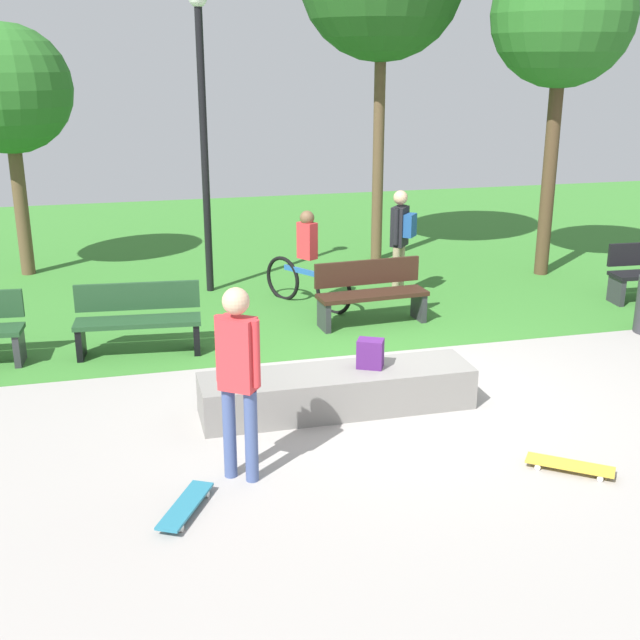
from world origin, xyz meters
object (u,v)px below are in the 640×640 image
at_px(concrete_ledge, 337,391).
at_px(cyclist_on_bicycle, 307,266).
at_px(park_bench_far_right, 138,318).
at_px(park_bench_far_left, 371,291).
at_px(lamp_post, 203,117).
at_px(pedestrian_with_backpack, 401,234).
at_px(skateboard_spare, 570,465).
at_px(tree_young_birch, 8,91).
at_px(tree_broad_elm, 563,16).
at_px(backpack_on_ledge, 370,354).
at_px(skateboard_by_ledge, 186,506).
at_px(skater_performing_trick, 238,369).

bearing_deg(concrete_ledge, cyclist_on_bicycle, 81.31).
bearing_deg(cyclist_on_bicycle, park_bench_far_right, -149.73).
relative_size(park_bench_far_left, lamp_post, 0.35).
bearing_deg(pedestrian_with_backpack, lamp_post, 159.76).
bearing_deg(lamp_post, skateboard_spare, -70.23).
bearing_deg(cyclist_on_bicycle, tree_young_birch, 144.83).
xyz_separation_m(tree_broad_elm, lamp_post, (-5.86, 0.37, -1.52)).
height_order(backpack_on_ledge, tree_young_birch, tree_young_birch).
height_order(backpack_on_ledge, skateboard_spare, backpack_on_ledge).
xyz_separation_m(concrete_ledge, lamp_post, (-0.77, 5.11, 2.58)).
xyz_separation_m(park_bench_far_left, lamp_post, (-2.05, 2.30, 2.32)).
distance_m(skateboard_by_ledge, pedestrian_with_backpack, 7.04).
xyz_separation_m(park_bench_far_left, tree_broad_elm, (3.81, 1.93, 3.84)).
relative_size(tree_broad_elm, pedestrian_with_backpack, 3.23).
bearing_deg(lamp_post, cyclist_on_bicycle, -41.39).
height_order(park_bench_far_right, pedestrian_with_backpack, pedestrian_with_backpack).
distance_m(tree_young_birch, tree_broad_elm, 9.24).
distance_m(skateboard_spare, park_bench_far_right, 5.69).
bearing_deg(backpack_on_ledge, cyclist_on_bicycle, 113.51).
bearing_deg(pedestrian_with_backpack, concrete_ledge, -118.12).
relative_size(concrete_ledge, skateboard_spare, 3.94).
relative_size(skater_performing_trick, lamp_post, 0.39).
relative_size(skateboard_spare, tree_young_birch, 0.18).
relative_size(concrete_ledge, pedestrian_with_backpack, 1.74).
bearing_deg(lamp_post, tree_broad_elm, -3.59).
relative_size(skateboard_spare, park_bench_far_right, 0.46).
xyz_separation_m(skater_performing_trick, pedestrian_with_backpack, (3.41, 5.27, -0.05)).
distance_m(backpack_on_ledge, skater_performing_trick, 2.12).
bearing_deg(concrete_ledge, skater_performing_trick, -135.41).
bearing_deg(tree_broad_elm, skater_performing_trick, -136.69).
xyz_separation_m(backpack_on_ledge, park_bench_far_right, (-2.40, 2.34, -0.13)).
distance_m(park_bench_far_left, tree_broad_elm, 5.75).
distance_m(skateboard_spare, tree_young_birch, 10.90).
height_order(backpack_on_ledge, skateboard_by_ledge, backpack_on_ledge).
height_order(backpack_on_ledge, park_bench_far_right, park_bench_far_right).
xyz_separation_m(skateboard_by_ledge, park_bench_far_right, (-0.21, 4.08, 0.42)).
bearing_deg(concrete_ledge, backpack_on_ledge, 5.25).
relative_size(backpack_on_ledge, lamp_post, 0.07).
xyz_separation_m(skateboard_by_ledge, tree_broad_elm, (6.90, 6.45, 4.25)).
distance_m(tree_broad_elm, pedestrian_with_backpack, 4.46).
xyz_separation_m(skateboard_spare, tree_young_birch, (-5.53, 8.87, 3.09)).
distance_m(park_bench_far_right, lamp_post, 3.80).
bearing_deg(skateboard_spare, skater_performing_trick, 167.97).
distance_m(skateboard_by_ledge, skateboard_spare, 3.55).
height_order(tree_broad_elm, lamp_post, tree_broad_elm).
bearing_deg(tree_young_birch, concrete_ledge, -61.53).
xyz_separation_m(skater_performing_trick, skateboard_spare, (2.99, -0.64, -1.01)).
relative_size(park_bench_far_right, pedestrian_with_backpack, 0.96).
relative_size(park_bench_far_left, park_bench_far_right, 1.00).
xyz_separation_m(park_bench_far_right, tree_broad_elm, (7.11, 2.37, 3.84)).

